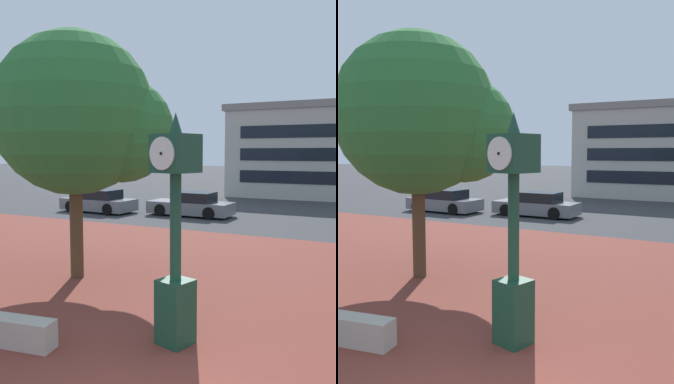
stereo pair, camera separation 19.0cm
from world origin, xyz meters
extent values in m
cube|color=brown|center=(0.00, 4.56, 0.00)|extent=(44.00, 17.12, 0.01)
cube|color=#19422D|center=(-0.83, 2.79, 0.58)|extent=(0.66, 0.66, 1.15)
cylinder|color=#19422D|center=(-0.83, 2.79, 2.09)|extent=(0.20, 0.20, 1.87)
cube|color=#19422D|center=(-0.83, 2.79, 3.35)|extent=(0.81, 0.81, 0.65)
cylinder|color=silver|center=(-0.73, 3.12, 3.35)|extent=(0.53, 0.18, 0.55)
sphere|color=black|center=(-0.73, 3.14, 3.35)|extent=(0.05, 0.05, 0.05)
cylinder|color=silver|center=(-0.93, 2.46, 3.35)|extent=(0.53, 0.18, 0.55)
sphere|color=black|center=(-0.93, 2.44, 3.35)|extent=(0.05, 0.05, 0.05)
cone|color=#19422D|center=(-0.83, 2.79, 3.86)|extent=(0.23, 0.23, 0.37)
cylinder|color=#4C3823|center=(-4.98, 5.28, 1.39)|extent=(0.35, 0.35, 2.78)
sphere|color=#2D7033|center=(-4.98, 5.28, 4.38)|extent=(4.27, 4.27, 4.27)
sphere|color=#2D7033|center=(-3.92, 5.92, 3.95)|extent=(2.77, 2.77, 2.77)
cube|color=slate|center=(-6.85, 17.11, 0.44)|extent=(4.52, 1.81, 0.64)
cube|color=black|center=(-6.62, 17.11, 1.00)|extent=(2.09, 1.53, 0.56)
cylinder|color=black|center=(-8.25, 16.33, 0.32)|extent=(0.64, 0.23, 0.64)
cylinder|color=black|center=(-8.22, 17.94, 0.32)|extent=(0.64, 0.23, 0.64)
cylinder|color=black|center=(-5.47, 16.28, 0.32)|extent=(0.64, 0.23, 0.64)
cylinder|color=black|center=(-5.44, 17.90, 0.32)|extent=(0.64, 0.23, 0.64)
cube|color=slate|center=(-12.17, 16.20, 0.44)|extent=(4.34, 2.04, 0.64)
cube|color=black|center=(-11.95, 16.19, 1.00)|extent=(2.03, 1.67, 0.56)
cylinder|color=black|center=(-13.53, 15.41, 0.32)|extent=(0.65, 0.25, 0.64)
cylinder|color=black|center=(-13.44, 17.12, 0.32)|extent=(0.65, 0.25, 0.64)
cylinder|color=black|center=(-10.89, 15.28, 0.32)|extent=(0.65, 0.25, 0.64)
cylinder|color=black|center=(-10.81, 16.99, 0.32)|extent=(0.65, 0.25, 0.64)
camera|label=1|loc=(2.36, -3.84, 3.37)|focal=40.42mm
camera|label=2|loc=(2.53, -3.76, 3.37)|focal=40.42mm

